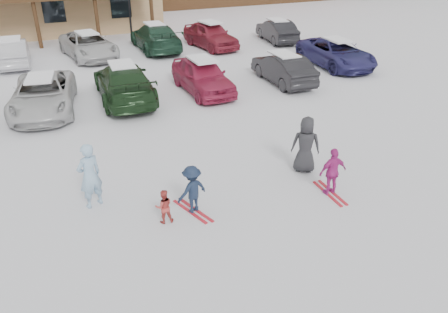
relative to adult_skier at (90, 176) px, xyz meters
name	(u,v)px	position (x,y,z in m)	size (l,w,h in m)	color
ground	(229,208)	(3.26, -1.55, -0.91)	(160.00, 160.00, 0.00)	white
adult_skier	(90,176)	(0.00, 0.00, 0.00)	(0.66, 0.43, 1.82)	#94BBD9
toddler_red	(164,206)	(1.53, -1.48, -0.45)	(0.45, 0.35, 0.92)	#BB3E38
child_navy	(192,190)	(2.34, -1.33, -0.24)	(0.86, 0.50, 1.33)	#162239
skis_child_navy	(193,211)	(2.34, -1.33, -0.89)	(0.20, 1.40, 0.03)	red
child_magenta	(333,172)	(6.16, -2.02, -0.21)	(0.82, 0.34, 1.40)	#BC2A87
skis_child_magenta	(330,193)	(6.16, -2.02, -0.89)	(0.20, 1.40, 0.03)	red
bystander_dark	(306,145)	(6.20, -0.59, -0.03)	(0.85, 0.56, 1.75)	#27272A
parked_car_2	(43,94)	(-0.75, 7.83, -0.20)	(2.34, 5.08, 1.41)	silver
parked_car_3	(124,82)	(2.52, 7.86, -0.13)	(2.18, 5.36, 1.56)	#1B361A
parked_car_4	(202,76)	(5.99, 7.52, -0.15)	(1.78, 4.43, 1.51)	#A82547
parked_car_5	(283,68)	(10.01, 7.25, -0.22)	(1.47, 4.20, 1.38)	black
parked_car_6	(336,53)	(14.08, 8.66, -0.20)	(2.36, 5.13, 1.43)	navy
parked_car_9	(13,52)	(-1.84, 15.64, -0.20)	(1.50, 4.31, 1.42)	silver
parked_car_10	(89,45)	(2.13, 15.74, -0.20)	(2.36, 5.11, 1.42)	silver
parked_car_11	(155,37)	(6.13, 15.97, -0.12)	(2.20, 5.42, 1.57)	#1D3F2C
parked_car_12	(210,35)	(9.44, 15.18, -0.12)	(1.85, 4.60, 1.57)	maroon
parked_car_13	(277,31)	(14.07, 15.05, -0.21)	(1.47, 4.22, 1.39)	black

